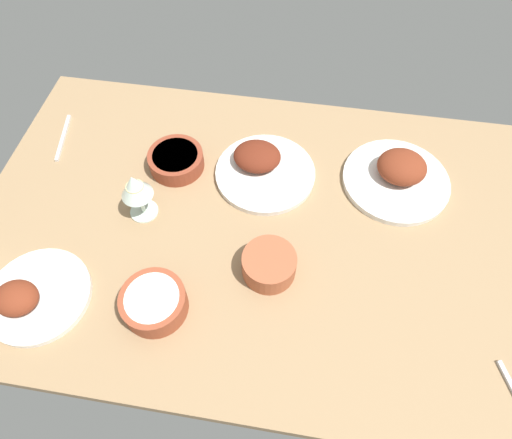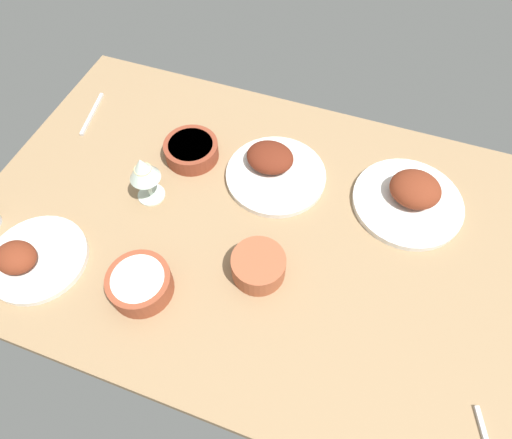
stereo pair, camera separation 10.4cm
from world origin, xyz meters
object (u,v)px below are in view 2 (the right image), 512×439
(plate_near_viewer, at_px, (411,196))
(spoon_loose, at_px, (92,114))
(bowl_onions, at_px, (258,266))
(bowl_cream, at_px, (140,283))
(bowl_pasta, at_px, (191,150))
(wine_glass, at_px, (143,171))
(plate_center_main, at_px, (30,258))
(plate_far_side, at_px, (273,168))

(plate_near_viewer, xyz_separation_m, spoon_loose, (-0.93, 0.01, -0.02))
(bowl_onions, relative_size, bowl_cream, 0.87)
(bowl_pasta, relative_size, wine_glass, 1.04)
(plate_near_viewer, height_order, bowl_pasta, plate_near_viewer)
(bowl_cream, height_order, spoon_loose, bowl_cream)
(spoon_loose, bearing_deg, plate_near_viewer, -101.21)
(bowl_pasta, height_order, bowl_onions, bowl_onions)
(bowl_pasta, bearing_deg, spoon_loose, 172.09)
(plate_center_main, distance_m, bowl_pasta, 0.47)
(plate_near_viewer, bearing_deg, bowl_cream, -139.94)
(bowl_pasta, bearing_deg, plate_far_side, 4.33)
(plate_center_main, bearing_deg, plate_far_side, 44.91)
(bowl_pasta, relative_size, bowl_cream, 1.03)
(plate_near_viewer, height_order, bowl_cream, plate_near_viewer)
(plate_center_main, height_order, wine_glass, wine_glass)
(bowl_pasta, relative_size, bowl_onions, 1.18)
(bowl_pasta, xyz_separation_m, wine_glass, (-0.04, -0.16, 0.07))
(plate_far_side, relative_size, bowl_onions, 2.14)
(plate_far_side, distance_m, plate_center_main, 0.62)
(spoon_loose, bearing_deg, bowl_cream, -148.84)
(wine_glass, bearing_deg, bowl_onions, -18.81)
(plate_near_viewer, xyz_separation_m, wine_glass, (-0.63, -0.20, 0.07))
(plate_far_side, xyz_separation_m, spoon_loose, (-0.57, 0.03, -0.02))
(bowl_onions, height_order, wine_glass, wine_glass)
(wine_glass, bearing_deg, plate_far_side, 32.80)
(bowl_onions, xyz_separation_m, wine_glass, (-0.33, 0.11, 0.07))
(plate_center_main, xyz_separation_m, spoon_loose, (-0.13, 0.47, -0.02))
(bowl_pasta, bearing_deg, bowl_onions, -43.24)
(bowl_cream, xyz_separation_m, wine_glass, (-0.10, 0.24, 0.07))
(bowl_onions, relative_size, wine_glass, 0.88)
(spoon_loose, bearing_deg, plate_far_side, -103.97)
(bowl_cream, bearing_deg, wine_glass, 112.94)
(bowl_cream, bearing_deg, plate_far_side, 67.82)
(plate_far_side, bearing_deg, plate_center_main, -135.09)
(plate_near_viewer, relative_size, plate_center_main, 1.20)
(bowl_cream, bearing_deg, bowl_onions, 28.99)
(plate_far_side, relative_size, wine_glass, 1.88)
(plate_center_main, distance_m, spoon_loose, 0.49)
(bowl_cream, relative_size, wine_glass, 1.01)
(plate_near_viewer, height_order, wine_glass, wine_glass)
(plate_near_viewer, distance_m, bowl_pasta, 0.58)
(plate_far_side, relative_size, plate_center_main, 1.15)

